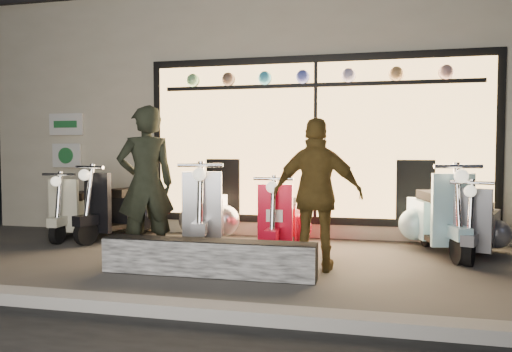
{
  "coord_description": "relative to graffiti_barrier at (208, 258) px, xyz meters",
  "views": [
    {
      "loc": [
        1.65,
        -5.88,
        1.4
      ],
      "look_at": [
        0.15,
        0.6,
        1.05
      ],
      "focal_mm": 35.0,
      "sensor_mm": 36.0,
      "label": 1
    }
  ],
  "objects": [
    {
      "name": "scooter_black",
      "position": [
        -2.04,
        2.03,
        0.25
      ],
      "size": [
        0.82,
        1.56,
        1.12
      ],
      "rotation": [
        0.0,
        0.0,
        -0.31
      ],
      "color": "black",
      "rests_on": "ground"
    },
    {
      "name": "shop_building",
      "position": [
        0.11,
        5.63,
        1.9
      ],
      "size": [
        10.2,
        6.23,
        4.2
      ],
      "color": "beige",
      "rests_on": "ground"
    },
    {
      "name": "ground",
      "position": [
        0.11,
        0.65,
        -0.2
      ],
      "size": [
        40.0,
        40.0,
        0.0
      ],
      "primitive_type": "plane",
      "color": "#383533",
      "rests_on": "ground"
    },
    {
      "name": "scooter_blue",
      "position": [
        2.64,
        2.02,
        0.27
      ],
      "size": [
        0.75,
        1.64,
        1.17
      ],
      "rotation": [
        0.0,
        0.0,
        0.22
      ],
      "color": "black",
      "rests_on": "ground"
    },
    {
      "name": "man",
      "position": [
        -1.0,
        0.56,
        0.77
      ],
      "size": [
        0.85,
        0.79,
        1.95
      ],
      "primitive_type": "imported",
      "rotation": [
        0.0,
        0.0,
        3.76
      ],
      "color": "black",
      "rests_on": "ground"
    },
    {
      "name": "scooter_red",
      "position": [
        0.56,
        1.61,
        0.21
      ],
      "size": [
        0.45,
        1.4,
        1.01
      ],
      "rotation": [
        0.0,
        0.0,
        -0.01
      ],
      "color": "black",
      "rests_on": "ground"
    },
    {
      "name": "kerb",
      "position": [
        0.11,
        -1.35,
        -0.14
      ],
      "size": [
        40.0,
        0.25,
        0.12
      ],
      "primitive_type": "cube",
      "color": "slate",
      "rests_on": "ground"
    },
    {
      "name": "woman",
      "position": [
        1.16,
        0.5,
        0.68
      ],
      "size": [
        1.04,
        0.45,
        1.77
      ],
      "primitive_type": "imported",
      "rotation": [
        0.0,
        0.0,
        3.12
      ],
      "color": "brown",
      "rests_on": "ground"
    },
    {
      "name": "scooter_silver",
      "position": [
        -0.56,
        1.67,
        0.27
      ],
      "size": [
        0.74,
        1.65,
        1.17
      ],
      "rotation": [
        0.0,
        0.0,
        0.2
      ],
      "color": "black",
      "rests_on": "ground"
    },
    {
      "name": "graffiti_barrier",
      "position": [
        0.0,
        0.0,
        0.0
      ],
      "size": [
        2.42,
        0.28,
        0.4
      ],
      "primitive_type": "cube",
      "color": "black",
      "rests_on": "ground"
    },
    {
      "name": "scooter_cream",
      "position": [
        -2.84,
        1.99,
        0.21
      ],
      "size": [
        0.54,
        1.42,
        1.01
      ],
      "rotation": [
        0.0,
        0.0,
        0.1
      ],
      "color": "black",
      "rests_on": "ground"
    },
    {
      "name": "scooter_grey",
      "position": [
        3.15,
        1.79,
        0.19
      ],
      "size": [
        0.74,
        1.36,
        0.98
      ],
      "rotation": [
        0.0,
        0.0,
        -0.34
      ],
      "color": "black",
      "rests_on": "ground"
    }
  ]
}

